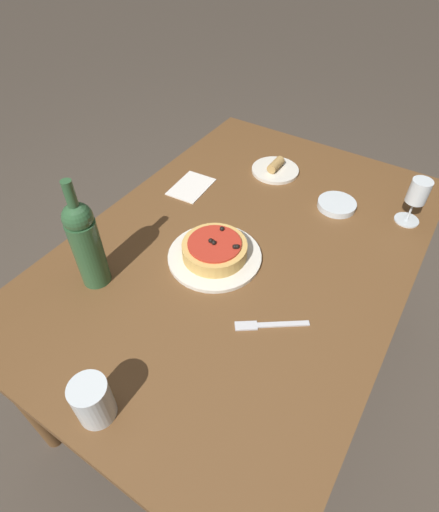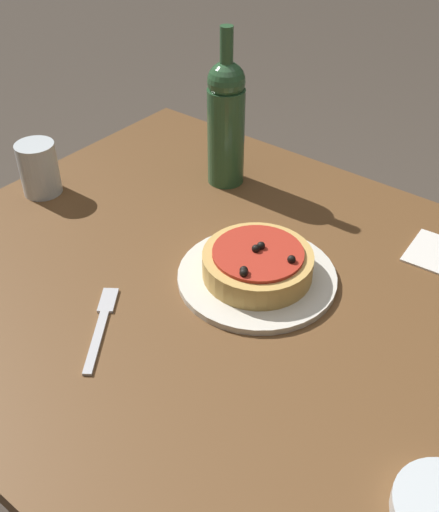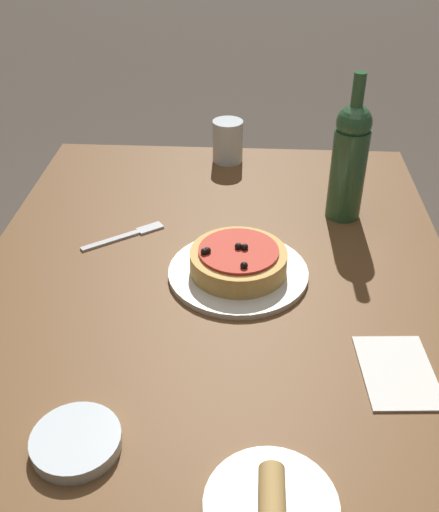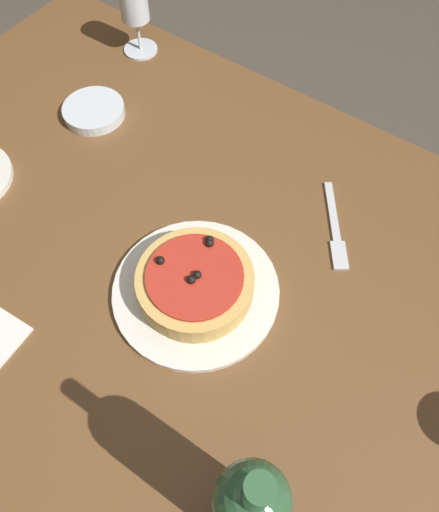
{
  "view_description": "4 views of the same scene",
  "coord_description": "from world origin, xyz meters",
  "px_view_note": "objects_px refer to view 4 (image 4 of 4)",
  "views": [
    {
      "loc": [
        -0.77,
        -0.41,
        1.55
      ],
      "look_at": [
        -0.14,
        -0.0,
        0.79
      ],
      "focal_mm": 28.0,
      "sensor_mm": 36.0,
      "label": 1
    },
    {
      "loc": [
        0.35,
        -0.62,
        1.38
      ],
      "look_at": [
        -0.13,
        -0.01,
        0.79
      ],
      "focal_mm": 42.0,
      "sensor_mm": 36.0,
      "label": 2
    },
    {
      "loc": [
        0.86,
        0.06,
        1.41
      ],
      "look_at": [
        -0.07,
        0.01,
        0.78
      ],
      "focal_mm": 42.0,
      "sensor_mm": 36.0,
      "label": 3
    },
    {
      "loc": [
        -0.34,
        0.33,
        1.45
      ],
      "look_at": [
        -0.11,
        0.0,
        0.79
      ],
      "focal_mm": 35.0,
      "sensor_mm": 36.0,
      "label": 4
    }
  ],
  "objects_px": {
    "dining_table": "(173,270)",
    "wine_bottle": "(248,508)",
    "dinner_plate": "(196,291)",
    "pizza": "(195,282)",
    "fork": "(335,230)",
    "wine_glass": "(134,7)",
    "side_bowl": "(94,111)"
  },
  "relations": [
    {
      "from": "dining_table",
      "to": "wine_bottle",
      "type": "bearing_deg",
      "value": 140.88
    },
    {
      "from": "wine_bottle",
      "to": "dinner_plate",
      "type": "bearing_deg",
      "value": -42.95
    },
    {
      "from": "pizza",
      "to": "fork",
      "type": "xyz_separation_m",
      "value": [
        -0.13,
        -0.24,
        -0.03
      ]
    },
    {
      "from": "dining_table",
      "to": "dinner_plate",
      "type": "height_order",
      "value": "dinner_plate"
    },
    {
      "from": "wine_glass",
      "to": "side_bowl",
      "type": "relative_size",
      "value": 1.21
    },
    {
      "from": "dining_table",
      "to": "wine_glass",
      "type": "xyz_separation_m",
      "value": [
        0.39,
        -0.38,
        0.19
      ]
    },
    {
      "from": "pizza",
      "to": "wine_bottle",
      "type": "xyz_separation_m",
      "value": [
        -0.25,
        0.23,
        0.1
      ]
    },
    {
      "from": "pizza",
      "to": "fork",
      "type": "height_order",
      "value": "pizza"
    },
    {
      "from": "dining_table",
      "to": "wine_bottle",
      "type": "height_order",
      "value": "wine_bottle"
    },
    {
      "from": "wine_bottle",
      "to": "fork",
      "type": "xyz_separation_m",
      "value": [
        0.12,
        -0.47,
        -0.14
      ]
    },
    {
      "from": "side_bowl",
      "to": "fork",
      "type": "bearing_deg",
      "value": -176.96
    },
    {
      "from": "wine_glass",
      "to": "side_bowl",
      "type": "xyz_separation_m",
      "value": [
        -0.06,
        0.22,
        -0.09
      ]
    },
    {
      "from": "dining_table",
      "to": "wine_glass",
      "type": "height_order",
      "value": "wine_glass"
    },
    {
      "from": "wine_glass",
      "to": "fork",
      "type": "xyz_separation_m",
      "value": [
        -0.61,
        0.19,
        -0.1
      ]
    },
    {
      "from": "pizza",
      "to": "side_bowl",
      "type": "distance_m",
      "value": 0.47
    },
    {
      "from": "wine_glass",
      "to": "side_bowl",
      "type": "bearing_deg",
      "value": 104.52
    },
    {
      "from": "dinner_plate",
      "to": "fork",
      "type": "height_order",
      "value": "dinner_plate"
    },
    {
      "from": "dinner_plate",
      "to": "wine_bottle",
      "type": "xyz_separation_m",
      "value": [
        -0.25,
        0.23,
        0.13
      ]
    },
    {
      "from": "wine_glass",
      "to": "fork",
      "type": "bearing_deg",
      "value": 162.78
    },
    {
      "from": "dining_table",
      "to": "fork",
      "type": "height_order",
      "value": "fork"
    },
    {
      "from": "wine_bottle",
      "to": "side_bowl",
      "type": "xyz_separation_m",
      "value": [
        0.67,
        -0.44,
        -0.13
      ]
    },
    {
      "from": "wine_bottle",
      "to": "side_bowl",
      "type": "relative_size",
      "value": 2.57
    },
    {
      "from": "pizza",
      "to": "wine_bottle",
      "type": "relative_size",
      "value": 0.58
    },
    {
      "from": "dinner_plate",
      "to": "wine_glass",
      "type": "height_order",
      "value": "wine_glass"
    },
    {
      "from": "wine_glass",
      "to": "fork",
      "type": "distance_m",
      "value": 0.64
    },
    {
      "from": "dining_table",
      "to": "fork",
      "type": "xyz_separation_m",
      "value": [
        -0.22,
        -0.2,
        0.08
      ]
    },
    {
      "from": "dinner_plate",
      "to": "wine_glass",
      "type": "relative_size",
      "value": 1.78
    },
    {
      "from": "dining_table",
      "to": "pizza",
      "type": "height_order",
      "value": "pizza"
    },
    {
      "from": "pizza",
      "to": "side_bowl",
      "type": "xyz_separation_m",
      "value": [
        0.42,
        -0.21,
        -0.03
      ]
    },
    {
      "from": "dinner_plate",
      "to": "pizza",
      "type": "bearing_deg",
      "value": -50.98
    },
    {
      "from": "side_bowl",
      "to": "pizza",
      "type": "bearing_deg",
      "value": 153.19
    },
    {
      "from": "wine_bottle",
      "to": "fork",
      "type": "distance_m",
      "value": 0.5
    }
  ]
}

